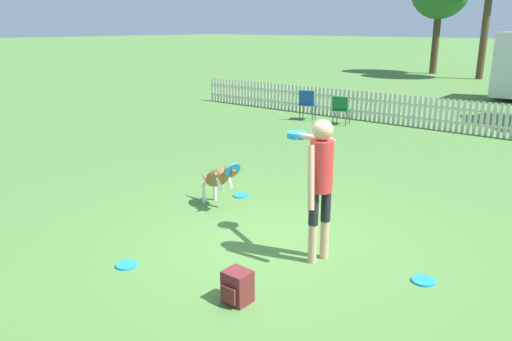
# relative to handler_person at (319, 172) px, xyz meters

# --- Properties ---
(ground_plane) EXTENTS (240.00, 240.00, 0.00)m
(ground_plane) POSITION_rel_handler_person_xyz_m (-0.59, 0.01, -1.12)
(ground_plane) COLOR #4C7A38
(handler_person) EXTENTS (0.96, 0.88, 1.76)m
(handler_person) POSITION_rel_handler_person_xyz_m (0.00, 0.00, 0.00)
(handler_person) COLOR tan
(handler_person) RESTS_ON ground_plane
(leaping_dog) EXTENTS (1.10, 0.49, 0.83)m
(leaping_dog) POSITION_rel_handler_person_xyz_m (-2.20, 0.56, -0.63)
(leaping_dog) COLOR olive
(leaping_dog) RESTS_ON ground_plane
(frisbee_near_handler) EXTENTS (0.26, 0.26, 0.02)m
(frisbee_near_handler) POSITION_rel_handler_person_xyz_m (-1.64, -1.65, -1.11)
(frisbee_near_handler) COLOR #1E8CD8
(frisbee_near_handler) RESTS_ON ground_plane
(frisbee_near_dog) EXTENTS (0.26, 0.26, 0.02)m
(frisbee_near_dog) POSITION_rel_handler_person_xyz_m (-2.28, 1.16, -1.11)
(frisbee_near_dog) COLOR #1E8CD8
(frisbee_near_dog) RESTS_ON ground_plane
(frisbee_midfield) EXTENTS (0.26, 0.26, 0.02)m
(frisbee_midfield) POSITION_rel_handler_person_xyz_m (1.27, 0.27, -1.11)
(frisbee_midfield) COLOR #1E8CD8
(frisbee_midfield) RESTS_ON ground_plane
(backpack_on_grass) EXTENTS (0.27, 0.28, 0.35)m
(backpack_on_grass) POSITION_rel_handler_person_xyz_m (-0.07, -1.40, -0.94)
(backpack_on_grass) COLOR maroon
(backpack_on_grass) RESTS_ON ground_plane
(picket_fence) EXTENTS (20.08, 0.04, 0.89)m
(picket_fence) POSITION_rel_handler_person_xyz_m (-0.59, 8.89, -0.67)
(picket_fence) COLOR beige
(picket_fence) RESTS_ON ground_plane
(folding_chair_blue_left) EXTENTS (0.60, 0.62, 0.93)m
(folding_chair_blue_left) POSITION_rel_handler_person_xyz_m (-5.41, 7.76, -0.56)
(folding_chair_blue_left) COLOR #333338
(folding_chair_blue_left) RESTS_ON ground_plane
(folding_chair_center) EXTENTS (0.56, 0.57, 0.84)m
(folding_chair_center) POSITION_rel_handler_person_xyz_m (-4.25, 7.79, -0.61)
(folding_chair_center) COLOR #333338
(folding_chair_center) RESTS_ON ground_plane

